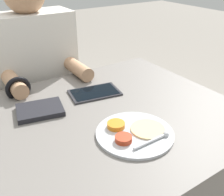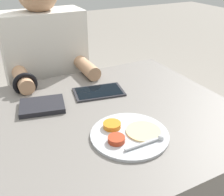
% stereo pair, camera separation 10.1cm
% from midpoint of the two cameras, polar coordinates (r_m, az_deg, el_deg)
% --- Properties ---
extents(dining_table, '(1.03, 0.88, 0.73)m').
position_cam_midpoint_polar(dining_table, '(1.25, -3.47, -17.99)').
color(dining_table, slate).
rests_on(dining_table, ground_plane).
extents(thali_tray, '(0.27, 0.27, 0.03)m').
position_cam_midpoint_polar(thali_tray, '(0.90, 1.69, -7.68)').
color(thali_tray, '#B7BABF').
rests_on(thali_tray, dining_table).
extents(red_notebook, '(0.20, 0.17, 0.02)m').
position_cam_midpoint_polar(red_notebook, '(1.08, -18.01, -2.62)').
color(red_notebook, silver).
rests_on(red_notebook, dining_table).
extents(tablet_device, '(0.24, 0.17, 0.01)m').
position_cam_midpoint_polar(tablet_device, '(1.17, -6.26, 1.12)').
color(tablet_device, '#28282D').
rests_on(tablet_device, dining_table).
extents(person_diner, '(0.43, 0.41, 1.22)m').
position_cam_midpoint_polar(person_diner, '(1.56, -17.32, 0.38)').
color(person_diner, black).
rests_on(person_diner, ground_plane).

